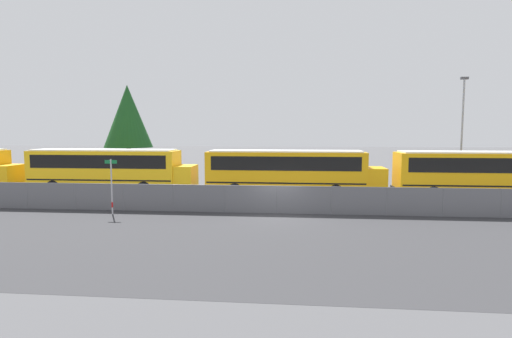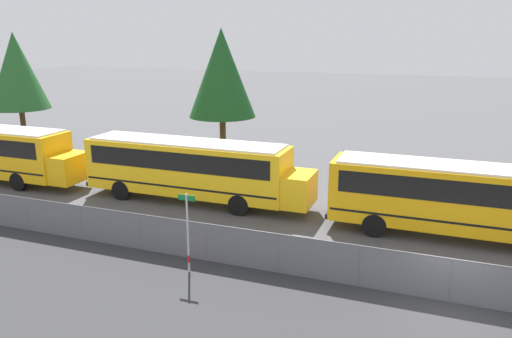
% 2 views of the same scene
% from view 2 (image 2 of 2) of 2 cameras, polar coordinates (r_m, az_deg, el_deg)
% --- Properties ---
extents(ground_plane, '(200.00, 200.00, 0.00)m').
position_cam_2_polar(ground_plane, '(18.63, 21.13, -13.96)').
color(ground_plane, '#4C4C4F').
extents(fence, '(78.71, 0.07, 1.59)m').
position_cam_2_polar(fence, '(18.26, 21.37, -11.72)').
color(fence, '#9EA0A5').
rests_on(fence, ground_plane).
extents(school_bus_1, '(12.61, 2.48, 3.32)m').
position_cam_2_polar(school_bus_1, '(26.69, -7.43, 0.36)').
color(school_bus_1, yellow).
rests_on(school_bus_1, ground_plane).
extents(school_bus_2, '(12.61, 2.48, 3.32)m').
position_cam_2_polar(school_bus_2, '(23.41, 23.05, -2.88)').
color(school_bus_2, orange).
rests_on(school_bus_2, ground_plane).
extents(street_sign, '(0.70, 0.09, 3.12)m').
position_cam_2_polar(street_sign, '(18.85, -7.81, -7.11)').
color(street_sign, '#B7B7BC').
rests_on(street_sign, ground_plane).
extents(tree_0, '(4.68, 4.68, 9.18)m').
position_cam_2_polar(tree_0, '(35.26, -3.94, 10.86)').
color(tree_0, '#51381E').
rests_on(tree_0, ground_plane).
extents(tree_1, '(4.87, 4.87, 8.94)m').
position_cam_2_polar(tree_1, '(46.77, -25.67, 10.05)').
color(tree_1, '#51381E').
rests_on(tree_1, ground_plane).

